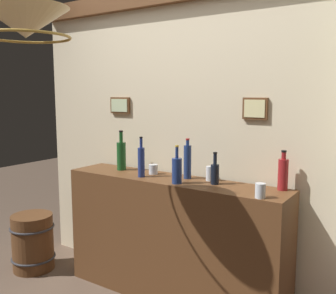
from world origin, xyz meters
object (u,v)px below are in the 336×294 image
liquor_bottle_sherry (141,161)px  pendant_lamp (25,24)px  glass_tumbler_rocks (153,169)px  liquor_bottle_tequila (121,155)px  liquor_bottle_mezcal (283,174)px  liquor_bottle_vermouth (215,173)px  wooden_barrel (33,242)px  liquor_bottle_gin (177,170)px  glass_tumbler_shot (260,191)px  glass_tumbler_highball (210,174)px  liquor_bottle_rum (187,161)px

liquor_bottle_sherry → pendant_lamp: size_ratio=0.61×
pendant_lamp → glass_tumbler_rocks: bearing=80.6°
liquor_bottle_tequila → pendant_lamp: 1.36m
liquor_bottle_mezcal → pendant_lamp: 1.86m
liquor_bottle_vermouth → wooden_barrel: liquor_bottle_vermouth is taller
liquor_bottle_vermouth → pendant_lamp: (-0.74, -0.97, 0.96)m
liquor_bottle_gin → glass_tumbler_shot: 0.64m
liquor_bottle_mezcal → glass_tumbler_rocks: bearing=-176.1°
liquor_bottle_mezcal → glass_tumbler_highball: liquor_bottle_mezcal is taller
glass_tumbler_highball → wooden_barrel: (-1.60, -0.40, -0.76)m
liquor_bottle_mezcal → glass_tumbler_highball: (-0.53, -0.03, -0.06)m
liquor_bottle_gin → liquor_bottle_rum: (-0.02, 0.18, 0.03)m
liquor_bottle_gin → glass_tumbler_rocks: size_ratio=3.59×
liquor_bottle_mezcal → glass_tumbler_shot: liquor_bottle_mezcal is taller
glass_tumbler_highball → glass_tumbler_shot: bearing=-27.3°
liquor_bottle_rum → glass_tumbler_rocks: bearing=-177.4°
glass_tumbler_shot → wooden_barrel: bearing=-175.9°
glass_tumbler_rocks → liquor_bottle_vermouth: bearing=-3.6°
liquor_bottle_sherry → glass_tumbler_shot: liquor_bottle_sherry is taller
liquor_bottle_gin → liquor_bottle_tequila: size_ratio=0.83×
liquor_bottle_tequila → liquor_bottle_mezcal: bearing=3.6°
liquor_bottle_vermouth → liquor_bottle_sherry: liquor_bottle_sherry is taller
liquor_bottle_vermouth → liquor_bottle_rum: size_ratio=0.75×
liquor_bottle_tequila → wooden_barrel: 1.19m
liquor_bottle_rum → liquor_bottle_sherry: (-0.33, -0.15, -0.01)m
liquor_bottle_sherry → glass_tumbler_rocks: liquor_bottle_sherry is taller
glass_tumbler_highball → liquor_bottle_vermouth: bearing=-43.9°
glass_tumbler_highball → wooden_barrel: bearing=-166.0°
glass_tumbler_highball → pendant_lamp: 1.58m
liquor_bottle_sherry → glass_tumbler_highball: 0.54m
liquor_bottle_gin → liquor_bottle_rum: bearing=96.8°
glass_tumbler_shot → liquor_bottle_sherry: bearing=175.9°
liquor_bottle_vermouth → glass_tumbler_highball: liquor_bottle_vermouth is taller
liquor_bottle_vermouth → glass_tumbler_rocks: liquor_bottle_vermouth is taller
liquor_bottle_sherry → pendant_lamp: (-0.15, -0.87, 0.92)m
liquor_bottle_gin → wooden_barrel: 1.66m
liquor_bottle_rum → liquor_bottle_sherry: bearing=-155.3°
liquor_bottle_vermouth → liquor_bottle_mezcal: size_ratio=0.86×
liquor_bottle_tequila → pendant_lamp: (0.15, -1.00, 0.91)m
glass_tumbler_rocks → pendant_lamp: pendant_lamp is taller
glass_tumbler_rocks → liquor_bottle_rum: bearing=2.6°
liquor_bottle_vermouth → liquor_bottle_mezcal: (0.45, 0.11, 0.03)m
liquor_bottle_sherry → glass_tumbler_highball: liquor_bottle_sherry is taller
liquor_bottle_vermouth → liquor_bottle_sherry: size_ratio=0.74×
liquor_bottle_gin → liquor_bottle_vermouth: size_ratio=1.20×
liquor_bottle_vermouth → liquor_bottle_mezcal: 0.47m
liquor_bottle_vermouth → glass_tumbler_rocks: bearing=176.4°
liquor_bottle_rum → liquor_bottle_sherry: liquor_bottle_sherry is taller
glass_tumbler_shot → pendant_lamp: size_ratio=0.18×
wooden_barrel → liquor_bottle_tequila: bearing=23.4°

